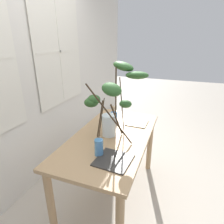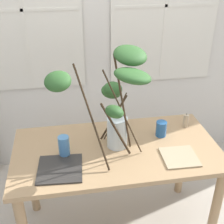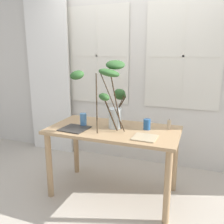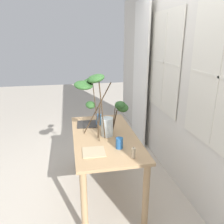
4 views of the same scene
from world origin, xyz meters
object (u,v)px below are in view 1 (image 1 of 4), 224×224
at_px(plate_square_left, 113,160).
at_px(plate_square_right, 137,123).
at_px(drinking_glass_blue_right, 114,117).
at_px(vase_with_branches, 113,100).
at_px(pillar_candle, 113,110).
at_px(drinking_glass_blue_left, 99,147).
at_px(dining_table, 111,146).

relative_size(plate_square_left, plate_square_right, 1.21).
xyz_separation_m(drinking_glass_blue_right, plate_square_left, (-0.73, -0.26, -0.05)).
xyz_separation_m(vase_with_branches, pillar_candle, (0.59, 0.21, -0.33)).
height_order(drinking_glass_blue_right, plate_square_right, drinking_glass_blue_right).
bearing_deg(plate_square_right, plate_square_left, 179.11).
bearing_deg(drinking_glass_blue_right, plate_square_left, -160.42).
distance_m(drinking_glass_blue_left, drinking_glass_blue_right, 0.70).
bearing_deg(drinking_glass_blue_right, pillar_candle, 21.29).
distance_m(vase_with_branches, drinking_glass_blue_left, 0.45).
relative_size(vase_with_branches, pillar_candle, 6.49).
height_order(drinking_glass_blue_left, plate_square_left, drinking_glass_blue_left).
relative_size(plate_square_right, pillar_candle, 1.96).
bearing_deg(drinking_glass_blue_left, pillar_candle, 12.60).
bearing_deg(vase_with_branches, drinking_glass_blue_left, 179.49).
distance_m(dining_table, plate_square_right, 0.44).
height_order(dining_table, plate_square_right, plate_square_right).
bearing_deg(pillar_candle, plate_square_left, -160.02).
xyz_separation_m(dining_table, drinking_glass_blue_right, (0.34, 0.10, 0.18)).
bearing_deg(plate_square_right, drinking_glass_blue_right, 98.57).
xyz_separation_m(dining_table, plate_square_left, (-0.38, -0.16, 0.13)).
distance_m(drinking_glass_blue_left, plate_square_left, 0.16).
height_order(plate_square_right, pillar_candle, pillar_candle).
relative_size(dining_table, plate_square_left, 5.13).
xyz_separation_m(drinking_glass_blue_left, drinking_glass_blue_right, (0.69, 0.12, -0.01)).
bearing_deg(drinking_glass_blue_right, plate_square_right, -81.43).
xyz_separation_m(plate_square_right, pillar_candle, (0.18, 0.36, 0.05)).
height_order(vase_with_branches, pillar_candle, vase_with_branches).
bearing_deg(dining_table, drinking_glass_blue_left, -176.66).
relative_size(dining_table, plate_square_right, 6.23).
relative_size(drinking_glass_blue_right, pillar_candle, 0.99).
bearing_deg(vase_with_branches, dining_table, 46.42).
bearing_deg(plate_square_right, dining_table, 155.77).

